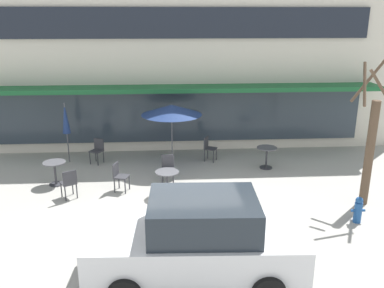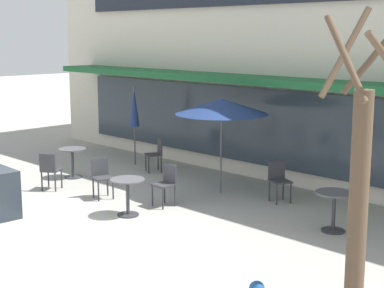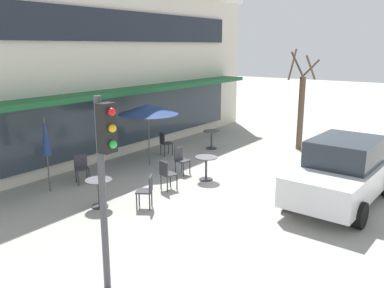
# 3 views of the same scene
# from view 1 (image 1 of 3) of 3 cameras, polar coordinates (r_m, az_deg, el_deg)

# --- Properties ---
(ground_plane) EXTENTS (80.00, 80.00, 0.00)m
(ground_plane) POSITION_cam_1_polar(r_m,az_deg,el_deg) (10.70, -0.89, -10.94)
(ground_plane) COLOR #9E9B93
(building_facade) EXTENTS (17.84, 9.10, 6.76)m
(building_facade) POSITION_cam_1_polar(r_m,az_deg,el_deg) (19.44, -2.44, 12.41)
(building_facade) COLOR beige
(building_facade) RESTS_ON ground
(cafe_table_near_wall) EXTENTS (0.70, 0.70, 0.76)m
(cafe_table_near_wall) POSITION_cam_1_polar(r_m,az_deg,el_deg) (14.36, 10.43, -1.40)
(cafe_table_near_wall) COLOR #333338
(cafe_table_near_wall) RESTS_ON ground
(cafe_table_streetside) EXTENTS (0.70, 0.70, 0.76)m
(cafe_table_streetside) POSITION_cam_1_polar(r_m,az_deg,el_deg) (12.00, -3.51, -4.96)
(cafe_table_streetside) COLOR #333338
(cafe_table_streetside) RESTS_ON ground
(cafe_table_by_tree) EXTENTS (0.70, 0.70, 0.76)m
(cafe_table_by_tree) POSITION_cam_1_polar(r_m,az_deg,el_deg) (13.44, -18.69, -3.39)
(cafe_table_by_tree) COLOR #333338
(cafe_table_by_tree) RESTS_ON ground
(patio_umbrella_green_folded) EXTENTS (2.10, 2.10, 2.20)m
(patio_umbrella_green_folded) POSITION_cam_1_polar(r_m,az_deg,el_deg) (14.02, -2.89, 4.81)
(patio_umbrella_green_folded) COLOR #4C4C51
(patio_umbrella_green_folded) RESTS_ON ground
(patio_umbrella_cream_folded) EXTENTS (0.28, 0.28, 2.20)m
(patio_umbrella_cream_folded) POSITION_cam_1_polar(r_m,az_deg,el_deg) (15.08, -17.33, 3.40)
(patio_umbrella_cream_folded) COLOR #4C4C51
(patio_umbrella_cream_folded) RESTS_ON ground
(cafe_chair_0) EXTENTS (0.50, 0.50, 0.89)m
(cafe_chair_0) POSITION_cam_1_polar(r_m,az_deg,el_deg) (12.48, -10.20, -4.26)
(cafe_chair_0) COLOR #333338
(cafe_chair_0) RESTS_ON ground
(cafe_chair_1) EXTENTS (0.55, 0.55, 0.89)m
(cafe_chair_1) POSITION_cam_1_polar(r_m,az_deg,el_deg) (12.30, -16.87, -5.11)
(cafe_chair_1) COLOR #333338
(cafe_chair_1) RESTS_ON ground
(cafe_chair_2) EXTENTS (0.54, 0.54, 0.89)m
(cafe_chair_2) POSITION_cam_1_polar(r_m,az_deg,el_deg) (15.02, -13.13, -0.69)
(cafe_chair_2) COLOR #333338
(cafe_chair_2) RESTS_ON ground
(cafe_chair_3) EXTENTS (0.53, 0.53, 0.89)m
(cafe_chair_3) POSITION_cam_1_polar(r_m,az_deg,el_deg) (14.87, 2.36, -0.41)
(cafe_chair_3) COLOR #333338
(cafe_chair_3) RESTS_ON ground
(cafe_chair_4) EXTENTS (0.41, 0.41, 0.89)m
(cafe_chair_4) POSITION_cam_1_polar(r_m,az_deg,el_deg) (12.96, -3.41, -3.18)
(cafe_chair_4) COLOR #333338
(cafe_chair_4) RESTS_ON ground
(parked_sedan) EXTENTS (4.27, 2.16, 1.76)m
(parked_sedan) POSITION_cam_1_polar(r_m,az_deg,el_deg) (8.24, 0.78, -13.24)
(parked_sedan) COLOR silver
(parked_sedan) RESTS_ON ground
(street_tree) EXTENTS (1.10, 1.10, 4.06)m
(street_tree) POSITION_cam_1_polar(r_m,az_deg,el_deg) (12.09, 23.76, 0.08)
(street_tree) COLOR brown
(street_tree) RESTS_ON ground
(fire_hydrant) EXTENTS (0.36, 0.20, 0.71)m
(fire_hydrant) POSITION_cam_1_polar(r_m,az_deg,el_deg) (11.38, 22.29, -8.52)
(fire_hydrant) COLOR #1E4C8C
(fire_hydrant) RESTS_ON ground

